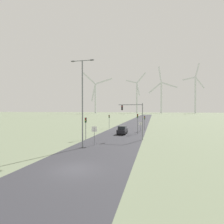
{
  "coord_description": "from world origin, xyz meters",
  "views": [
    {
      "loc": [
        6.93,
        -14.67,
        5.47
      ],
      "look_at": [
        0.0,
        14.22,
        5.02
      ],
      "focal_mm": 28.0,
      "sensor_mm": 36.0,
      "label": 1
    }
  ],
  "objects": [
    {
      "name": "stop_sign_far",
      "position": [
        3.81,
        28.1,
        1.69
      ],
      "size": [
        0.81,
        0.07,
        2.43
      ],
      "color": "slate",
      "rests_on": "ground"
    },
    {
      "name": "traffic_light_post_mid_right",
      "position": [
        4.57,
        32.23,
        2.72
      ],
      "size": [
        0.28,
        0.33,
        3.7
      ],
      "color": "slate",
      "rests_on": "ground"
    },
    {
      "name": "traffic_light_post_near_right",
      "position": [
        3.44,
        24.08,
        3.26
      ],
      "size": [
        0.28,
        0.34,
        4.47
      ],
      "color": "slate",
      "rests_on": "ground"
    },
    {
      "name": "wind_turbine_right",
      "position": [
        62.21,
        244.78,
        30.42
      ],
      "size": [
        31.25,
        15.31,
        69.21
      ],
      "color": "silver",
      "rests_on": "ground"
    },
    {
      "name": "ground_plane",
      "position": [
        0.0,
        0.0,
        0.0
      ],
      "size": [
        600.0,
        600.0,
        0.0
      ],
      "primitive_type": "plane",
      "color": "#667056"
    },
    {
      "name": "traffic_light_post_near_left",
      "position": [
        -5.02,
        14.79,
        2.91
      ],
      "size": [
        0.28,
        0.33,
        3.98
      ],
      "color": "slate",
      "rests_on": "ground"
    },
    {
      "name": "streetlamp",
      "position": [
        -2.92,
        8.4,
        7.6
      ],
      "size": [
        3.54,
        0.32,
        12.45
      ],
      "color": "slate",
      "rests_on": "ground"
    },
    {
      "name": "traffic_light_mast_overhead",
      "position": [
        3.52,
        16.83,
        4.63
      ],
      "size": [
        4.42,
        0.35,
        6.56
      ],
      "color": "slate",
      "rests_on": "ground"
    },
    {
      "name": "traffic_light_post_mid_left",
      "position": [
        -5.68,
        34.33,
        2.83
      ],
      "size": [
        0.28,
        0.33,
        3.86
      ],
      "color": "slate",
      "rests_on": "ground"
    },
    {
      "name": "wind_turbine_far_left",
      "position": [
        -66.13,
        198.48,
        24.62
      ],
      "size": [
        38.29,
        9.32,
        53.81
      ],
      "color": "silver",
      "rests_on": "ground"
    },
    {
      "name": "car_approaching",
      "position": [
        0.2,
        23.17,
        0.91
      ],
      "size": [
        1.88,
        4.12,
        1.83
      ],
      "color": "black",
      "rests_on": "ground"
    },
    {
      "name": "road_surface",
      "position": [
        0.0,
        48.0,
        0.0
      ],
      "size": [
        10.0,
        240.0,
        0.01
      ],
      "color": "#2D2D33",
      "rests_on": "ground"
    },
    {
      "name": "wind_turbine_center",
      "position": [
        16.94,
        237.16,
        27.18
      ],
      "size": [
        38.78,
        7.37,
        65.14
      ],
      "color": "silver",
      "rests_on": "ground"
    },
    {
      "name": "wind_turbine_left",
      "position": [
        -16.7,
        235.37,
        26.75
      ],
      "size": [
        29.81,
        13.24,
        56.61
      ],
      "color": "silver",
      "rests_on": "ground"
    },
    {
      "name": "stop_sign_near",
      "position": [
        -1.88,
        10.49,
        2.01
      ],
      "size": [
        0.81,
        0.07,
        2.87
      ],
      "color": "slate",
      "rests_on": "ground"
    }
  ]
}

